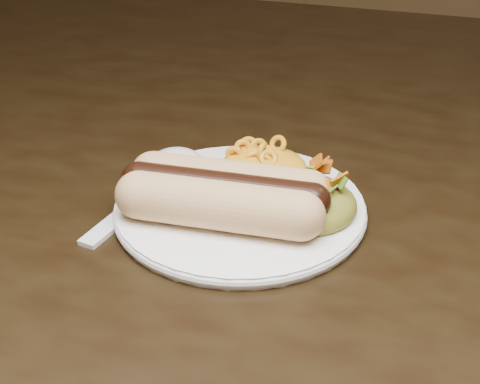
# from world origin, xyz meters

# --- Properties ---
(table) EXTENTS (1.60, 0.90, 0.75)m
(table) POSITION_xyz_m (0.00, 0.00, 0.66)
(table) COLOR black
(table) RESTS_ON floor
(plate) EXTENTS (0.26, 0.26, 0.01)m
(plate) POSITION_xyz_m (-0.07, -0.14, 0.76)
(plate) COLOR white
(plate) RESTS_ON table
(hotdog) EXTENTS (0.14, 0.07, 0.04)m
(hotdog) POSITION_xyz_m (-0.08, -0.16, 0.78)
(hotdog) COLOR #E3B37F
(hotdog) RESTS_ON plate
(mac_and_cheese) EXTENTS (0.10, 0.09, 0.03)m
(mac_and_cheese) POSITION_xyz_m (-0.07, -0.09, 0.77)
(mac_and_cheese) COLOR yellow
(mac_and_cheese) RESTS_ON plate
(sour_cream) EXTENTS (0.05, 0.05, 0.03)m
(sour_cream) POSITION_xyz_m (-0.14, -0.11, 0.78)
(sour_cream) COLOR white
(sour_cream) RESTS_ON plate
(taco_salad) EXTENTS (0.09, 0.08, 0.04)m
(taco_salad) POSITION_xyz_m (-0.02, -0.14, 0.78)
(taco_salad) COLOR #A84C15
(taco_salad) RESTS_ON plate
(fork) EXTENTS (0.05, 0.15, 0.00)m
(fork) POSITION_xyz_m (-0.16, -0.17, 0.75)
(fork) COLOR silver
(fork) RESTS_ON table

